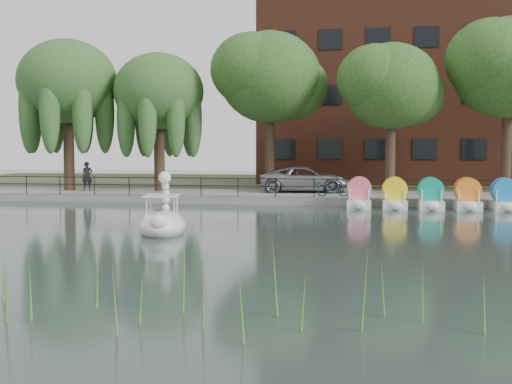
% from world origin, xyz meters
% --- Properties ---
extents(ground_plane, '(120.00, 120.00, 0.00)m').
position_xyz_m(ground_plane, '(0.00, 0.00, 0.00)').
color(ground_plane, '#3A4846').
extents(promenade, '(40.00, 6.00, 0.40)m').
position_xyz_m(promenade, '(0.00, 16.00, 0.20)').
color(promenade, gray).
rests_on(promenade, ground_plane).
extents(kerb, '(40.00, 0.25, 0.40)m').
position_xyz_m(kerb, '(0.00, 13.05, 0.20)').
color(kerb, gray).
rests_on(kerb, ground_plane).
extents(land_strip, '(60.00, 22.00, 0.36)m').
position_xyz_m(land_strip, '(0.00, 30.00, 0.18)').
color(land_strip, '#47512D').
rests_on(land_strip, ground_plane).
extents(railing, '(32.00, 0.05, 1.00)m').
position_xyz_m(railing, '(0.00, 13.25, 1.15)').
color(railing, black).
rests_on(railing, promenade).
extents(apartment_building, '(20.00, 10.07, 18.00)m').
position_xyz_m(apartment_building, '(7.00, 29.97, 9.36)').
color(apartment_building, '#4C1E16').
rests_on(apartment_building, land_strip).
extents(willow_left, '(5.88, 5.88, 9.01)m').
position_xyz_m(willow_left, '(-13.00, 16.50, 6.87)').
color(willow_left, '#473323').
rests_on(willow_left, promenade).
extents(willow_mid, '(5.32, 5.32, 8.15)m').
position_xyz_m(willow_mid, '(-7.50, 17.00, 6.25)').
color(willow_mid, '#473323').
rests_on(willow_mid, promenade).
extents(broadleaf_center, '(6.00, 6.00, 9.25)m').
position_xyz_m(broadleaf_center, '(-1.00, 18.00, 7.06)').
color(broadleaf_center, '#473323').
rests_on(broadleaf_center, promenade).
extents(broadleaf_right, '(5.40, 5.40, 8.32)m').
position_xyz_m(broadleaf_right, '(6.00, 17.50, 6.39)').
color(broadleaf_right, '#473323').
rests_on(broadleaf_right, promenade).
extents(broadleaf_far, '(6.30, 6.30, 9.71)m').
position_xyz_m(broadleaf_far, '(12.50, 18.50, 7.40)').
color(broadleaf_far, '#473323').
rests_on(broadleaf_far, promenade).
extents(minivan, '(3.28, 6.25, 1.68)m').
position_xyz_m(minivan, '(1.22, 17.14, 1.24)').
color(minivan, gray).
rests_on(minivan, promenade).
extents(bicycle, '(0.79, 1.78, 1.00)m').
position_xyz_m(bicycle, '(2.92, 14.18, 0.90)').
color(bicycle, gray).
rests_on(bicycle, promenade).
extents(pedestrian, '(0.86, 0.78, 1.98)m').
position_xyz_m(pedestrian, '(-11.75, 16.27, 1.39)').
color(pedestrian, black).
rests_on(pedestrian, promenade).
extents(swan_boat, '(2.04, 2.77, 2.13)m').
position_xyz_m(swan_boat, '(-2.34, 1.41, 0.47)').
color(swan_boat, white).
rests_on(swan_boat, ground_plane).
extents(pedal_boat_row, '(9.65, 1.70, 1.40)m').
position_xyz_m(pedal_boat_row, '(8.56, 11.98, 0.61)').
color(pedal_boat_row, white).
rests_on(pedal_boat_row, ground_plane).
extents(reed_bank, '(24.00, 2.40, 1.20)m').
position_xyz_m(reed_bank, '(2.00, -9.50, 0.60)').
color(reed_bank, '#669938').
rests_on(reed_bank, ground_plane).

